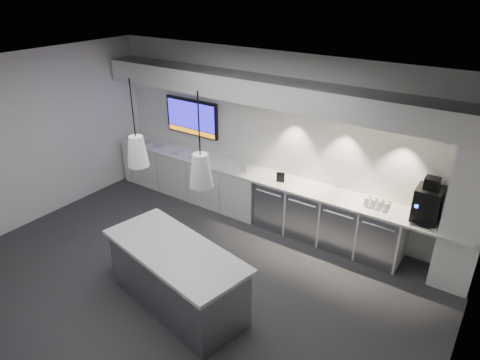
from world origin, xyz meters
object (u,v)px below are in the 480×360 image
Objects in this scene: wall_tv at (192,117)px; bin at (124,258)px; coffee_machine at (428,203)px; island at (177,276)px.

bin is (0.92, -2.77, -1.35)m from wall_tv.
coffee_machine is at bearing -3.09° from wall_tv.
island is at bearing -134.86° from coffee_machine.
bin is 0.64× the size of coffee_machine.
wall_tv is 1.89× the size of coffee_machine.
coffee_machine is at bearing 34.58° from bin.
island is 5.36× the size of bin.
wall_tv is at bearing 108.34° from bin.
bin is (-1.17, 0.09, -0.24)m from island.
wall_tv is 3.22m from bin.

